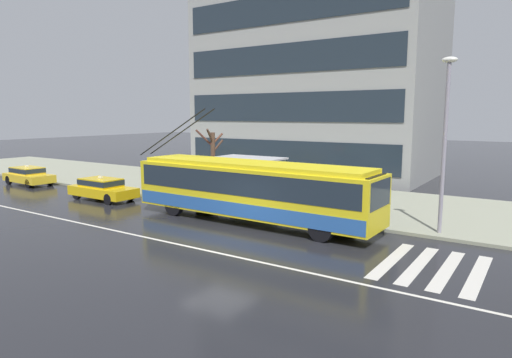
% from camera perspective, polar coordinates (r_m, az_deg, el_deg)
% --- Properties ---
extents(ground_plane, '(160.00, 160.00, 0.00)m').
position_cam_1_polar(ground_plane, '(17.89, -4.71, -8.00)').
color(ground_plane, black).
extents(sidewalk_slab, '(80.00, 10.00, 0.14)m').
position_cam_1_polar(sidewalk_slab, '(26.28, 8.94, -2.65)').
color(sidewalk_slab, gray).
rests_on(sidewalk_slab, ground_plane).
extents(crosswalk_stripe_edge_near, '(0.44, 4.40, 0.01)m').
position_cam_1_polar(crosswalk_stripe_edge_near, '(16.37, 17.03, -9.90)').
color(crosswalk_stripe_edge_near, beige).
rests_on(crosswalk_stripe_edge_near, ground_plane).
extents(crosswalk_stripe_inner_a, '(0.44, 4.40, 0.01)m').
position_cam_1_polar(crosswalk_stripe_inner_a, '(16.16, 20.14, -10.29)').
color(crosswalk_stripe_inner_a, beige).
rests_on(crosswalk_stripe_inner_a, ground_plane).
extents(crosswalk_stripe_center, '(0.44, 4.40, 0.01)m').
position_cam_1_polar(crosswalk_stripe_center, '(15.99, 23.33, -10.66)').
color(crosswalk_stripe_center, beige).
rests_on(crosswalk_stripe_center, ground_plane).
extents(crosswalk_stripe_inner_b, '(0.44, 4.40, 0.01)m').
position_cam_1_polar(crosswalk_stripe_inner_b, '(15.88, 26.58, -11.00)').
color(crosswalk_stripe_inner_b, beige).
rests_on(crosswalk_stripe_inner_b, ground_plane).
extents(lane_centre_line, '(72.00, 0.14, 0.01)m').
position_cam_1_polar(lane_centre_line, '(17.01, -7.23, -8.90)').
color(lane_centre_line, silver).
rests_on(lane_centre_line, ground_plane).
extents(trolleybus, '(13.39, 2.84, 5.32)m').
position_cam_1_polar(trolleybus, '(20.70, -0.59, -1.30)').
color(trolleybus, yellow).
rests_on(trolleybus, ground_plane).
extents(taxi_far_behind, '(4.30, 1.91, 1.39)m').
position_cam_1_polar(taxi_far_behind, '(35.87, -27.21, 0.47)').
color(taxi_far_behind, yellow).
rests_on(taxi_far_behind, ground_plane).
extents(taxi_queued_behind_bus, '(4.42, 1.76, 1.39)m').
position_cam_1_polar(taxi_queued_behind_bus, '(27.79, -19.14, -1.09)').
color(taxi_queued_behind_bus, yellow).
rests_on(taxi_queued_behind_bus, ground_plane).
extents(bus_shelter, '(3.73, 1.84, 2.58)m').
position_cam_1_polar(bus_shelter, '(24.34, -0.40, 1.41)').
color(bus_shelter, gray).
rests_on(bus_shelter, sidewalk_slab).
extents(pedestrian_at_shelter, '(1.63, 1.63, 1.95)m').
position_cam_1_polar(pedestrian_at_shelter, '(22.15, 10.31, -0.31)').
color(pedestrian_at_shelter, navy).
rests_on(pedestrian_at_shelter, sidewalk_slab).
extents(pedestrian_approaching_curb, '(1.44, 1.44, 2.01)m').
position_cam_1_polar(pedestrian_approaching_curb, '(26.58, -3.05, 1.29)').
color(pedestrian_approaching_curb, '#524B49').
rests_on(pedestrian_approaching_curb, sidewalk_slab).
extents(pedestrian_walking_past, '(1.50, 1.50, 1.94)m').
position_cam_1_polar(pedestrian_walking_past, '(26.22, -1.14, 1.10)').
color(pedestrian_walking_past, black).
rests_on(pedestrian_walking_past, sidewalk_slab).
extents(pedestrian_waiting_by_pole, '(1.34, 1.34, 2.03)m').
position_cam_1_polar(pedestrian_waiting_by_pole, '(25.84, -5.95, 1.13)').
color(pedestrian_waiting_by_pole, navy).
rests_on(pedestrian_waiting_by_pole, sidewalk_slab).
extents(street_lamp, '(0.60, 0.32, 7.13)m').
position_cam_1_polar(street_lamp, '(19.51, 23.14, 5.60)').
color(street_lamp, gray).
rests_on(street_lamp, sidewalk_slab).
extents(street_tree_bare, '(1.26, 1.65, 4.04)m').
position_cam_1_polar(street_tree_bare, '(27.45, -5.59, 2.73)').
color(street_tree_bare, brown).
rests_on(street_tree_bare, sidewalk_slab).
extents(office_tower_corner_left, '(19.22, 11.85, 22.01)m').
position_cam_1_polar(office_tower_corner_left, '(39.41, 8.13, 16.98)').
color(office_tower_corner_left, gray).
rests_on(office_tower_corner_left, ground_plane).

